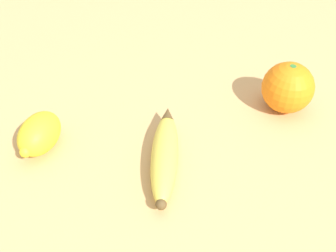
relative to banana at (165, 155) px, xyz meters
The scene contains 4 objects.
ground_plane 0.12m from the banana, 38.68° to the right, with size 3.00×3.00×0.00m, color tan.
banana is the anchor object (origin of this frame).
orange 0.23m from the banana, 26.46° to the right, with size 0.08×0.08×0.08m.
lemon 0.19m from the banana, 110.89° to the left, with size 0.09×0.07×0.05m.
Camera 1 is at (-0.41, -0.12, 0.42)m, focal length 42.00 mm.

